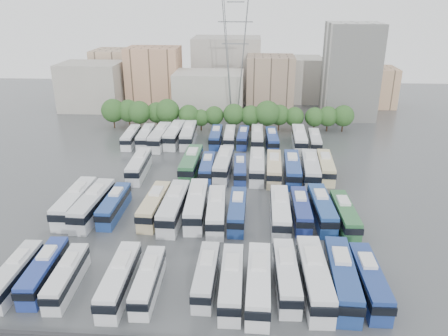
# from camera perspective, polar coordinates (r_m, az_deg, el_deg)

# --- Properties ---
(ground) EXTENTS (220.00, 220.00, 0.00)m
(ground) POSITION_cam_1_polar(r_m,az_deg,el_deg) (75.64, -1.84, -4.37)
(ground) COLOR #424447
(ground) RESTS_ON ground
(tree_line) EXTENTS (65.59, 7.74, 8.17)m
(tree_line) POSITION_cam_1_polar(r_m,az_deg,el_deg) (113.71, -0.95, 7.10)
(tree_line) COLOR black
(tree_line) RESTS_ON ground
(city_buildings) EXTENTS (102.00, 35.00, 20.00)m
(city_buildings) POSITION_cam_1_polar(r_m,az_deg,el_deg) (142.37, -2.07, 11.58)
(city_buildings) COLOR #9E998E
(city_buildings) RESTS_ON ground
(apartment_tower) EXTENTS (14.00, 14.00, 26.00)m
(apartment_tower) POSITION_cam_1_polar(r_m,az_deg,el_deg) (129.95, 16.17, 12.04)
(apartment_tower) COLOR silver
(apartment_tower) RESTS_ON ground
(electricity_pylon) EXTENTS (9.00, 6.91, 33.83)m
(electricity_pylon) POSITION_cam_1_polar(r_m,az_deg,el_deg) (118.47, 1.46, 14.76)
(electricity_pylon) COLOR slate
(electricity_pylon) RESTS_ON ground
(bus_r0_s0) EXTENTS (2.62, 11.31, 3.54)m
(bus_r0_s0) POSITION_cam_1_polar(r_m,az_deg,el_deg) (60.31, -25.64, -12.33)
(bus_r0_s0) COLOR silver
(bus_r0_s0) RESTS_ON ground
(bus_r0_s1) EXTENTS (3.09, 11.57, 3.59)m
(bus_r0_s1) POSITION_cam_1_polar(r_m,az_deg,el_deg) (59.48, -22.43, -12.23)
(bus_r0_s1) COLOR navy
(bus_r0_s1) RESTS_ON ground
(bus_r0_s2) EXTENTS (2.83, 10.93, 3.40)m
(bus_r0_s2) POSITION_cam_1_polar(r_m,az_deg,el_deg) (57.60, -19.85, -13.15)
(bus_r0_s2) COLOR silver
(bus_r0_s2) RESTS_ON ground
(bus_r0_s4) EXTENTS (2.84, 12.17, 3.81)m
(bus_r0_s4) POSITION_cam_1_polar(r_m,az_deg,el_deg) (55.01, -13.49, -13.90)
(bus_r0_s4) COLOR silver
(bus_r0_s4) RESTS_ON ground
(bus_r0_s5) EXTENTS (2.57, 11.01, 3.44)m
(bus_r0_s5) POSITION_cam_1_polar(r_m,az_deg,el_deg) (54.46, -9.86, -14.22)
(bus_r0_s5) COLOR silver
(bus_r0_s5) RESTS_ON ground
(bus_r0_s7) EXTENTS (2.53, 11.01, 3.44)m
(bus_r0_s7) POSITION_cam_1_polar(r_m,az_deg,el_deg) (54.61, -2.33, -13.75)
(bus_r0_s7) COLOR silver
(bus_r0_s7) RESTS_ON ground
(bus_r0_s8) EXTENTS (2.69, 12.00, 3.76)m
(bus_r0_s8) POSITION_cam_1_polar(r_m,az_deg,el_deg) (53.26, 1.00, -14.57)
(bus_r0_s8) COLOR silver
(bus_r0_s8) RESTS_ON ground
(bus_r0_s9) EXTENTS (3.06, 12.77, 3.99)m
(bus_r0_s9) POSITION_cam_1_polar(r_m,az_deg,el_deg) (53.03, 4.53, -14.69)
(bus_r0_s9) COLOR white
(bus_r0_s9) RESTS_ON ground
(bus_r0_s10) EXTENTS (2.94, 12.13, 3.78)m
(bus_r0_s10) POSITION_cam_1_polar(r_m,az_deg,el_deg) (54.75, 8.15, -13.66)
(bus_r0_s10) COLOR silver
(bus_r0_s10) RESTS_ON ground
(bus_r0_s11) EXTENTS (3.30, 13.59, 4.24)m
(bus_r0_s11) POSITION_cam_1_polar(r_m,az_deg,el_deg) (54.59, 11.71, -13.77)
(bus_r0_s11) COLOR silver
(bus_r0_s11) RESTS_ON ground
(bus_r0_s12) EXTENTS (3.41, 13.49, 4.20)m
(bus_r0_s12) POSITION_cam_1_polar(r_m,az_deg,el_deg) (55.33, 15.13, -13.61)
(bus_r0_s12) COLOR navy
(bus_r0_s12) RESTS_ON ground
(bus_r0_s13) EXTENTS (2.80, 12.17, 3.81)m
(bus_r0_s13) POSITION_cam_1_polar(r_m,az_deg,el_deg) (56.10, 18.42, -13.72)
(bus_r0_s13) COLOR navy
(bus_r0_s13) RESTS_ON ground
(bus_r1_s0) EXTENTS (3.04, 13.39, 4.19)m
(bus_r1_s0) POSITION_cam_1_polar(r_m,az_deg,el_deg) (74.82, -18.88, -4.19)
(bus_r1_s0) COLOR silver
(bus_r1_s0) RESTS_ON ground
(bus_r1_s1) EXTENTS (3.51, 13.50, 4.20)m
(bus_r1_s1) POSITION_cam_1_polar(r_m,az_deg,el_deg) (73.14, -16.76, -4.54)
(bus_r1_s1) COLOR silver
(bus_r1_s1) RESTS_ON ground
(bus_r1_s2) EXTENTS (2.60, 11.64, 3.65)m
(bus_r1_s2) POSITION_cam_1_polar(r_m,az_deg,el_deg) (72.66, -14.15, -4.67)
(bus_r1_s2) COLOR navy
(bus_r1_s2) RESTS_ON ground
(bus_r1_s4) EXTENTS (3.27, 12.52, 3.89)m
(bus_r1_s4) POSITION_cam_1_polar(r_m,az_deg,el_deg) (71.00, -9.07, -4.79)
(bus_r1_s4) COLOR #CBB98B
(bus_r1_s4) RESTS_ON ground
(bus_r1_s5) EXTENTS (3.33, 13.73, 4.28)m
(bus_r1_s5) POSITION_cam_1_polar(r_m,az_deg,el_deg) (69.69, -6.55, -5.01)
(bus_r1_s5) COLOR silver
(bus_r1_s5) RESTS_ON ground
(bus_r1_s6) EXTENTS (3.38, 13.57, 4.23)m
(bus_r1_s6) POSITION_cam_1_polar(r_m,az_deg,el_deg) (70.00, -3.62, -4.80)
(bus_r1_s6) COLOR silver
(bus_r1_s6) RESTS_ON ground
(bus_r1_s7) EXTENTS (3.32, 12.72, 3.96)m
(bus_r1_s7) POSITION_cam_1_polar(r_m,az_deg,el_deg) (68.34, -1.02, -5.58)
(bus_r1_s7) COLOR silver
(bus_r1_s7) RESTS_ON ground
(bus_r1_s8) EXTENTS (2.71, 11.79, 3.69)m
(bus_r1_s8) POSITION_cam_1_polar(r_m,az_deg,el_deg) (68.73, 1.75, -5.54)
(bus_r1_s8) COLOR navy
(bus_r1_s8) RESTS_ON ground
(bus_r1_s10) EXTENTS (3.00, 13.06, 4.09)m
(bus_r1_s10) POSITION_cam_1_polar(r_m,az_deg,el_deg) (68.52, 7.33, -5.63)
(bus_r1_s10) COLOR silver
(bus_r1_s10) RESTS_ON ground
(bus_r1_s11) EXTENTS (2.59, 11.73, 3.68)m
(bus_r1_s11) POSITION_cam_1_polar(r_m,az_deg,el_deg) (69.96, 10.00, -5.37)
(bus_r1_s11) COLOR navy
(bus_r1_s11) RESTS_ON ground
(bus_r1_s12) EXTENTS (3.32, 12.78, 3.98)m
(bus_r1_s12) POSITION_cam_1_polar(r_m,az_deg,el_deg) (70.60, 12.67, -5.20)
(bus_r1_s12) COLOR navy
(bus_r1_s12) RESTS_ON ground
(bus_r1_s13) EXTENTS (3.03, 12.09, 3.77)m
(bus_r1_s13) POSITION_cam_1_polar(r_m,az_deg,el_deg) (69.81, 15.47, -5.91)
(bus_r1_s13) COLOR #2B6436
(bus_r1_s13) RESTS_ON ground
(bus_r2_s2) EXTENTS (3.24, 12.82, 3.99)m
(bus_r2_s2) POSITION_cam_1_polar(r_m,az_deg,el_deg) (87.31, -11.03, 0.34)
(bus_r2_s2) COLOR silver
(bus_r2_s2) RESTS_ON ground
(bus_r2_s5) EXTENTS (3.26, 13.75, 4.30)m
(bus_r2_s5) POSITION_cam_1_polar(r_m,az_deg,el_deg) (86.55, -4.30, 0.61)
(bus_r2_s5) COLOR #2C683C
(bus_r2_s5) RESTS_ON ground
(bus_r2_s6) EXTENTS (2.56, 11.11, 3.48)m
(bus_r2_s6) POSITION_cam_1_polar(r_m,az_deg,el_deg) (85.54, -2.19, 0.11)
(bus_r2_s6) COLOR navy
(bus_r2_s6) RESTS_ON ground
(bus_r2_s7) EXTENTS (3.56, 13.38, 4.16)m
(bus_r2_s7) POSITION_cam_1_polar(r_m,az_deg,el_deg) (86.11, -0.06, 0.51)
(bus_r2_s7) COLOR silver
(bus_r2_s7) RESTS_ON ground
(bus_r2_s8) EXTENTS (2.69, 10.88, 3.39)m
(bus_r2_s8) POSITION_cam_1_polar(r_m,az_deg,el_deg) (84.72, 2.11, -0.15)
(bus_r2_s8) COLOR navy
(bus_r2_s8) RESTS_ON ground
(bus_r2_s9) EXTENTS (3.04, 13.15, 4.11)m
(bus_r2_s9) POSITION_cam_1_polar(r_m,az_deg,el_deg) (85.55, 4.33, 0.29)
(bus_r2_s9) COLOR silver
(bus_r2_s9) RESTS_ON ground
(bus_r2_s10) EXTENTS (3.19, 12.79, 3.99)m
(bus_r2_s10) POSITION_cam_1_polar(r_m,az_deg,el_deg) (85.01, 6.53, 0.01)
(bus_r2_s10) COLOR #CEB98D
(bus_r2_s10) RESTS_ON ground
(bus_r2_s11) EXTENTS (3.25, 13.29, 4.14)m
(bus_r2_s11) POSITION_cam_1_polar(r_m,az_deg,el_deg) (84.93, 8.91, -0.08)
(bus_r2_s11) COLOR navy
(bus_r2_s11) RESTS_ON ground
(bus_r2_s12) EXTENTS (3.58, 13.70, 4.26)m
(bus_r2_s12) POSITION_cam_1_polar(r_m,az_deg,el_deg) (85.42, 11.24, -0.08)
(bus_r2_s12) COLOR silver
(bus_r2_s12) RESTS_ON ground
(bus_r2_s13) EXTENTS (3.26, 12.48, 3.88)m
(bus_r2_s13) POSITION_cam_1_polar(r_m,az_deg,el_deg) (87.52, 13.11, 0.18)
(bus_r2_s13) COLOR beige
(bus_r2_s13) RESTS_ON ground
(bus_r3_s0) EXTENTS (2.98, 11.59, 3.61)m
(bus_r3_s0) POSITION_cam_1_polar(r_m,az_deg,el_deg) (105.80, -12.06, 4.01)
(bus_r3_s0) COLOR silver
(bus_r3_s0) RESTS_ON ground
(bus_r3_s1) EXTENTS (3.17, 12.16, 3.78)m
(bus_r3_s1) POSITION_cam_1_polar(r_m,az_deg,el_deg) (105.13, -10.18, 4.08)
(bus_r3_s1) COLOR silver
(bus_r3_s1) RESTS_ON ground
(bus_r3_s2) EXTENTS (3.21, 13.65, 4.27)m
(bus_r3_s2) POSITION_cam_1_polar(r_m,az_deg,el_deg) (103.76, -8.36, 4.09)
(bus_r3_s2) COLOR silver
(bus_r3_s2) RESTS_ON ground
(bus_r3_s3) EXTENTS (3.35, 13.73, 4.28)m
(bus_r3_s3) POSITION_cam_1_polar(r_m,az_deg,el_deg) (104.98, -6.47, 4.41)
(bus_r3_s3) COLOR white
(bus_r3_s3) RESTS_ON ground
(bus_r3_s4) EXTENTS (3.47, 13.65, 4.25)m
(bus_r3_s4) POSITION_cam_1_polar(r_m,az_deg,el_deg) (104.43, -4.66, 4.37)
(bus_r3_s4) COLOR silver
(bus_r3_s4) RESTS_ON ground
(bus_r3_s6) EXTENTS (2.52, 11.39, 3.57)m
(bus_r3_s6) POSITION_cam_1_polar(r_m,az_deg,el_deg) (103.68, -1.07, 4.12)
(bus_r3_s6) COLOR navy
(bus_r3_s6) RESTS_ON ground
(bus_r3_s7) EXTENTS (2.52, 11.14, 3.49)m
(bus_r3_s7) POSITION_cam_1_polar(r_m,az_deg,el_deg) (103.86, 0.75, 4.13)
(bus_r3_s7) COLOR silver
(bus_r3_s7) RESTS_ON ground
(bus_r3_s8) EXTENTS (2.84, 10.98, 3.42)m
(bus_r3_s8) POSITION_cam_1_polar(r_m,az_deg,el_deg) (103.59, 2.50, 4.04)
(bus_r3_s8) COLOR navy
(bus_r3_s8) RESTS_ON ground
(bus_r3_s9) EXTENTS (2.71, 12.42, 3.90)m
(bus_r3_s9) POSITION_cam_1_polar(r_m,az_deg,el_deg) (102.69, 4.35, 3.97)
(bus_r3_s9) COLOR silver
(bus_r3_s9) RESTS_ON ground
(bus_r3_s10) EXTENTS (2.92, 11.68, 3.64)m
(bus_r3_s10) POSITION_cam_1_polar(r_m,az_deg,el_deg) (102.17, 6.28, 3.73)
(bus_r3_s10) COLOR navy
(bus_r3_s10) RESTS_ON ground
(bus_r3_s12) EXTENTS (3.20, 13.35, 4.17)m
(bus_r3_s12) POSITION_cam_1_polar(r_m,az_deg,el_deg) (102.77, 9.81, 3.80)
(bus_r3_s12) COLOR white
(bus_r3_s12) RESTS_ON ground
(bus_r3_s13) EXTENTS (3.06, 11.46, 3.56)m
(bus_r3_s13) POSITION_cam_1_polar(r_m,az_deg,el_deg) (102.99, 11.77, 3.52)
(bus_r3_s13) COLOR silver
(bus_r3_s13) RESTS_ON ground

